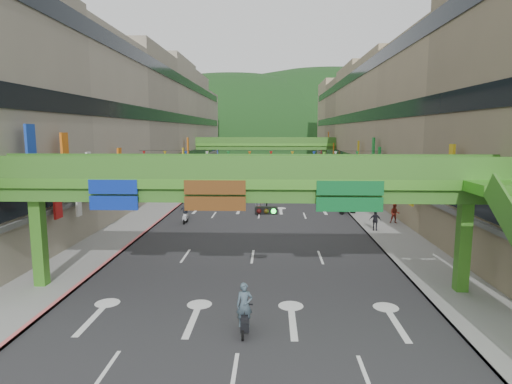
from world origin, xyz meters
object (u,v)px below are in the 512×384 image
object	(u,v)px
scooter_rider_mid	(299,193)
car_silver	(216,195)
car_yellow	(257,171)
overpass_near	(265,194)
scooter_rider_near	(244,310)
pedestrian_red	(395,215)

from	to	relation	value
scooter_rider_mid	car_silver	distance (m)	9.93
scooter_rider_mid	car_yellow	bearing A→B (deg)	101.02
overpass_near	scooter_rider_near	xyz separation A→B (m)	(-0.76, -4.28, -4.17)
car_silver	car_yellow	world-z (taller)	car_yellow
car_silver	car_yellow	xyz separation A→B (m)	(3.83, 31.09, 0.05)
car_silver	pedestrian_red	size ratio (longest dim) A/B	2.37
scooter_rider_near	pedestrian_red	size ratio (longest dim) A/B	1.26
car_yellow	car_silver	bearing A→B (deg)	-91.37
scooter_rider_mid	overpass_near	bearing A→B (deg)	-96.94
overpass_near	pedestrian_red	distance (m)	20.76
overpass_near	scooter_rider_near	bearing A→B (deg)	-100.14
scooter_rider_near	pedestrian_red	world-z (taller)	scooter_rider_near
scooter_rider_near	overpass_near	bearing A→B (deg)	79.86
overpass_near	car_silver	xyz separation A→B (m)	(-6.35, 29.62, -4.53)
scooter_rider_near	scooter_rider_mid	distance (m)	33.94
scooter_rider_near	scooter_rider_mid	size ratio (longest dim) A/B	1.18
pedestrian_red	scooter_rider_near	bearing A→B (deg)	-107.46
car_silver	pedestrian_red	distance (m)	21.73
scooter_rider_mid	car_silver	xyz separation A→B (m)	(-9.93, 0.23, -0.26)
scooter_rider_mid	pedestrian_red	size ratio (longest dim) A/B	1.07
car_silver	car_yellow	bearing A→B (deg)	77.27
car_yellow	scooter_rider_mid	bearing A→B (deg)	-73.33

